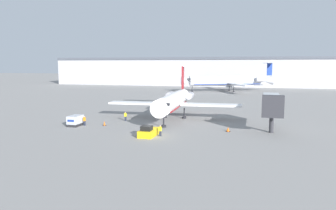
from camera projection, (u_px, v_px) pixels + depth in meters
name	position (u px, v px, depth m)	size (l,w,h in m)	color
ground_plane	(151.00, 137.00, 49.18)	(600.00, 600.00, 0.00)	gray
terminal_building	(226.00, 72.00, 163.24)	(180.00, 16.80, 14.32)	#B2B2B7
airplane_main	(174.00, 100.00, 64.95)	(26.67, 24.95, 10.48)	white
pushback_tug	(149.00, 132.00, 49.54)	(2.16, 4.43, 1.72)	yellow
luggage_cart	(75.00, 121.00, 57.61)	(1.79, 2.93, 1.84)	#232326
worker_near_tug	(160.00, 131.00, 49.30)	(0.40, 0.24, 1.67)	#232838
worker_by_wing	(125.00, 116.00, 62.72)	(0.40, 0.25, 1.75)	#232838
worker_on_apron	(84.00, 121.00, 57.88)	(0.40, 0.24, 1.72)	#232838
traffic_cone_left	(104.00, 123.00, 57.99)	(0.53, 0.53, 0.77)	black
traffic_cone_right	(228.00, 129.00, 52.82)	(0.71, 0.71, 0.74)	black
airplane_parked_far_left	(229.00, 81.00, 130.39)	(36.58, 36.35, 11.40)	silver
jet_bridge	(272.00, 104.00, 53.20)	(3.20, 10.28, 6.19)	#2D2D33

